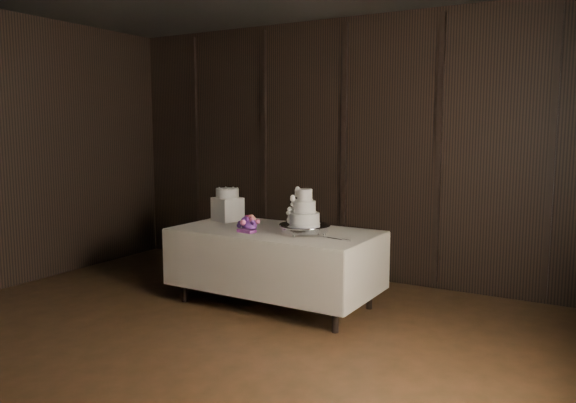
{
  "coord_description": "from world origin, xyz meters",
  "views": [
    {
      "loc": [
        2.71,
        -2.5,
        1.74
      ],
      "look_at": [
        0.04,
        2.11,
        1.05
      ],
      "focal_mm": 35.0,
      "sensor_mm": 36.0,
      "label": 1
    }
  ],
  "objects_px": {
    "wedding_cake": "(302,211)",
    "small_cake": "(227,193)",
    "bouquet": "(249,224)",
    "box_pedestal": "(228,209)",
    "cake_stand": "(305,229)",
    "display_table": "(275,264)"
  },
  "relations": [
    {
      "from": "wedding_cake",
      "to": "small_cake",
      "type": "height_order",
      "value": "wedding_cake"
    },
    {
      "from": "bouquet",
      "to": "box_pedestal",
      "type": "xyz_separation_m",
      "value": [
        -0.52,
        0.35,
        0.06
      ]
    },
    {
      "from": "cake_stand",
      "to": "wedding_cake",
      "type": "bearing_deg",
      "value": -150.26
    },
    {
      "from": "wedding_cake",
      "to": "display_table",
      "type": "bearing_deg",
      "value": 158.39
    },
    {
      "from": "bouquet",
      "to": "small_cake",
      "type": "distance_m",
      "value": 0.67
    },
    {
      "from": "display_table",
      "to": "cake_stand",
      "type": "distance_m",
      "value": 0.53
    },
    {
      "from": "display_table",
      "to": "bouquet",
      "type": "bearing_deg",
      "value": -147.39
    },
    {
      "from": "display_table",
      "to": "cake_stand",
      "type": "bearing_deg",
      "value": -6.34
    },
    {
      "from": "wedding_cake",
      "to": "bouquet",
      "type": "xyz_separation_m",
      "value": [
        -0.54,
        -0.07,
        -0.16
      ]
    },
    {
      "from": "wedding_cake",
      "to": "bouquet",
      "type": "bearing_deg",
      "value": 176.03
    },
    {
      "from": "display_table",
      "to": "box_pedestal",
      "type": "bearing_deg",
      "value": 164.05
    },
    {
      "from": "cake_stand",
      "to": "box_pedestal",
      "type": "xyz_separation_m",
      "value": [
        -1.08,
        0.27,
        0.08
      ]
    },
    {
      "from": "box_pedestal",
      "to": "small_cake",
      "type": "xyz_separation_m",
      "value": [
        0.0,
        0.0,
        0.17
      ]
    },
    {
      "from": "wedding_cake",
      "to": "bouquet",
      "type": "distance_m",
      "value": 0.57
    },
    {
      "from": "display_table",
      "to": "wedding_cake",
      "type": "xyz_separation_m",
      "value": [
        0.33,
        -0.06,
        0.57
      ]
    },
    {
      "from": "box_pedestal",
      "to": "small_cake",
      "type": "height_order",
      "value": "small_cake"
    },
    {
      "from": "display_table",
      "to": "wedding_cake",
      "type": "height_order",
      "value": "wedding_cake"
    },
    {
      "from": "cake_stand",
      "to": "box_pedestal",
      "type": "bearing_deg",
      "value": 166.22
    },
    {
      "from": "display_table",
      "to": "small_cake",
      "type": "relative_size",
      "value": 8.19
    },
    {
      "from": "box_pedestal",
      "to": "wedding_cake",
      "type": "bearing_deg",
      "value": -14.8
    },
    {
      "from": "display_table",
      "to": "small_cake",
      "type": "distance_m",
      "value": 1.0
    },
    {
      "from": "bouquet",
      "to": "small_cake",
      "type": "bearing_deg",
      "value": 145.72
    }
  ]
}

